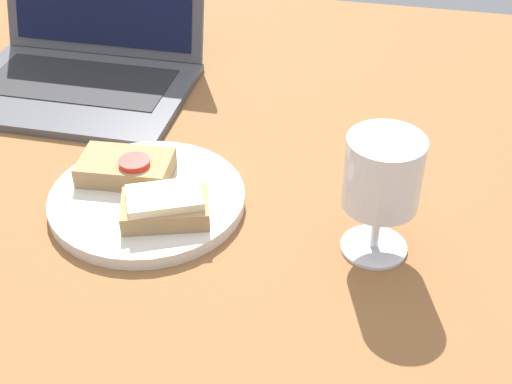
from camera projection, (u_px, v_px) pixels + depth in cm
name	position (u px, v px, depth cm)	size (l,w,h in cm)	color
wooden_table	(188.00, 220.00, 86.60)	(140.00, 140.00, 3.00)	brown
plate	(146.00, 201.00, 85.84)	(23.65, 23.65, 1.58)	silver
sandwich_with_tomato	(126.00, 167.00, 87.77)	(11.70, 7.70, 3.26)	#A88456
sandwich_with_cheese	(165.00, 206.00, 81.18)	(11.45, 9.17, 3.28)	#A88456
wine_glass	(382.00, 179.00, 74.40)	(8.26, 8.26, 14.44)	white
laptop	(85.00, 53.00, 110.04)	(34.08, 29.92, 21.06)	#4C4C51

